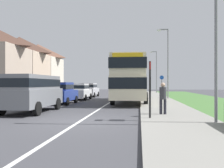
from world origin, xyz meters
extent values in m
plane|color=#424247|center=(0.00, 0.00, 0.00)|extent=(120.00, 120.00, 0.00)
cube|color=silver|center=(0.00, 8.00, 0.00)|extent=(0.14, 60.00, 0.01)
cube|color=gray|center=(4.20, 6.00, 0.06)|extent=(3.20, 68.00, 0.12)
cube|color=beige|center=(1.77, 11.29, 1.32)|extent=(2.50, 10.97, 1.65)
cube|color=beige|center=(1.77, 11.29, 2.92)|extent=(2.45, 10.75, 1.55)
cube|color=black|center=(1.77, 11.29, 1.65)|extent=(2.52, 11.03, 0.76)
cube|color=black|center=(1.77, 11.29, 3.00)|extent=(2.52, 11.03, 0.72)
cube|color=gold|center=(1.77, 5.86, 3.42)|extent=(2.00, 0.08, 0.44)
cylinder|color=black|center=(0.52, 14.69, 0.50)|extent=(0.30, 1.00, 1.00)
cylinder|color=black|center=(3.02, 14.69, 0.50)|extent=(0.30, 1.00, 1.00)
cylinder|color=black|center=(0.52, 8.27, 0.50)|extent=(0.30, 1.00, 1.00)
cylinder|color=black|center=(3.02, 8.27, 0.50)|extent=(0.30, 1.00, 1.00)
cube|color=slate|center=(-3.52, 3.18, 0.84)|extent=(1.95, 4.96, 0.95)
cube|color=slate|center=(-3.52, 3.18, 1.71)|extent=(1.72, 4.56, 0.78)
cube|color=black|center=(-3.52, 3.18, 1.67)|extent=(1.75, 4.61, 0.44)
cylinder|color=black|center=(-4.48, 4.72, 0.36)|extent=(0.20, 0.72, 0.72)
cylinder|color=black|center=(-2.56, 4.72, 0.36)|extent=(0.20, 0.72, 0.72)
cylinder|color=black|center=(-4.48, 1.64, 0.36)|extent=(0.20, 0.72, 0.72)
cylinder|color=black|center=(-2.56, 1.64, 0.36)|extent=(0.20, 0.72, 0.72)
cube|color=navy|center=(-3.72, 8.94, 0.69)|extent=(1.80, 4.05, 0.79)
cube|color=navy|center=(-3.72, 8.73, 1.41)|extent=(1.59, 2.23, 0.64)
cube|color=black|center=(-3.72, 8.73, 1.38)|extent=(1.62, 2.25, 0.36)
cylinder|color=black|center=(-4.61, 10.19, 0.30)|extent=(0.20, 0.60, 0.60)
cylinder|color=black|center=(-2.84, 10.19, 0.30)|extent=(0.20, 0.60, 0.60)
cylinder|color=black|center=(-4.61, 7.68, 0.30)|extent=(0.20, 0.60, 0.60)
cylinder|color=black|center=(-2.84, 7.68, 0.30)|extent=(0.20, 0.60, 0.60)
cube|color=silver|center=(-3.47, 14.17, 0.67)|extent=(1.71, 3.95, 0.73)
cube|color=silver|center=(-3.47, 13.97, 1.33)|extent=(1.50, 2.17, 0.60)
cube|color=black|center=(-3.47, 13.97, 1.30)|extent=(1.54, 2.19, 0.34)
cylinder|color=black|center=(-4.30, 15.39, 0.30)|extent=(0.20, 0.60, 0.60)
cylinder|color=black|center=(-2.63, 15.39, 0.30)|extent=(0.20, 0.60, 0.60)
cylinder|color=black|center=(-4.30, 12.94, 0.30)|extent=(0.20, 0.60, 0.60)
cylinder|color=black|center=(-2.63, 12.94, 0.30)|extent=(0.20, 0.60, 0.60)
cube|color=#B7B7BC|center=(-3.62, 19.77, 0.68)|extent=(1.71, 4.49, 0.77)
cube|color=#B7B7BC|center=(-3.62, 19.55, 1.38)|extent=(1.51, 2.47, 0.63)
cube|color=black|center=(-3.62, 19.55, 1.35)|extent=(1.54, 2.49, 0.35)
cylinder|color=black|center=(-4.46, 21.16, 0.30)|extent=(0.20, 0.60, 0.60)
cylinder|color=black|center=(-2.78, 21.16, 0.30)|extent=(0.20, 0.60, 0.60)
cylinder|color=black|center=(-4.46, 18.38, 0.30)|extent=(0.20, 0.60, 0.60)
cylinder|color=black|center=(-2.78, 18.38, 0.30)|extent=(0.20, 0.60, 0.60)
cylinder|color=#23232D|center=(3.59, 2.06, 0.42)|extent=(0.14, 0.14, 0.85)
cylinder|color=#23232D|center=(3.79, 2.06, 0.42)|extent=(0.14, 0.14, 0.85)
cylinder|color=#333338|center=(3.69, 2.06, 1.15)|extent=(0.34, 0.34, 0.60)
sphere|color=tan|center=(3.69, 2.06, 1.56)|extent=(0.22, 0.22, 0.22)
cylinder|color=black|center=(3.00, 0.63, 1.30)|extent=(0.09, 0.09, 2.60)
cube|color=red|center=(3.00, 0.63, 2.40)|extent=(0.04, 0.44, 0.32)
cube|color=black|center=(3.00, 0.65, 1.55)|extent=(0.06, 0.52, 0.68)
cylinder|color=slate|center=(4.96, 16.82, 1.05)|extent=(0.08, 0.08, 2.10)
cylinder|color=blue|center=(4.96, 16.82, 2.30)|extent=(0.44, 0.03, 0.44)
cylinder|color=slate|center=(5.48, -0.35, 3.73)|extent=(0.12, 0.12, 7.45)
cylinder|color=slate|center=(5.45, 15.35, 3.62)|extent=(0.12, 0.12, 7.23)
cube|color=slate|center=(5.00, 15.35, 7.18)|extent=(0.90, 0.10, 0.10)
cube|color=silver|center=(4.55, 15.35, 7.11)|extent=(0.36, 0.20, 0.14)
cylinder|color=slate|center=(5.45, 32.20, 3.57)|extent=(0.12, 0.12, 7.15)
cube|color=slate|center=(5.00, 32.20, 7.10)|extent=(0.90, 0.10, 0.10)
cube|color=silver|center=(4.55, 32.20, 7.03)|extent=(0.36, 0.20, 0.14)
cube|color=#C1A88E|center=(-12.79, 19.77, 2.75)|extent=(6.24, 5.74, 5.51)
pyramid|color=#4C3328|center=(-12.79, 19.77, 6.58)|extent=(6.24, 5.74, 2.14)
cube|color=beige|center=(-12.79, 25.63, 2.75)|extent=(6.24, 5.74, 5.51)
pyramid|color=brown|center=(-12.79, 25.63, 6.58)|extent=(6.24, 5.74, 2.14)
camera|label=1|loc=(2.53, -10.20, 1.61)|focal=39.37mm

